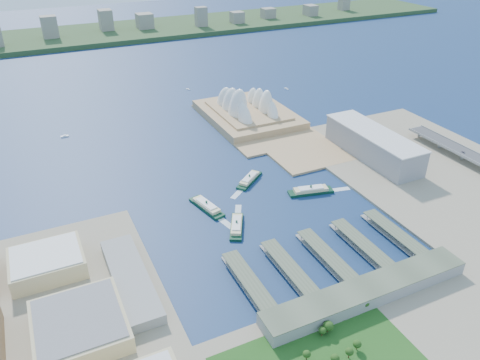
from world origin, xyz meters
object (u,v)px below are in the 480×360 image
ferry_a (207,205)px  ferry_b (249,178)px  toaster_building (373,144)px  opera_house (248,100)px  ferry_c (237,224)px  ferry_d (311,189)px  car_c (463,152)px

ferry_a → ferry_b: size_ratio=1.08×
ferry_a → toaster_building: bearing=-8.3°
opera_house → ferry_c: opera_house is taller
ferry_c → ferry_d: 113.96m
ferry_b → ferry_c: ferry_b is taller
ferry_a → ferry_b: 79.80m
ferry_d → ferry_b: bearing=56.2°
ferry_a → car_c: car_c is taller
opera_house → ferry_a: size_ratio=3.37×
toaster_building → ferry_c: size_ratio=3.16×
ferry_b → ferry_c: size_ratio=1.01×
car_c → toaster_building: bearing=148.1°
toaster_building → ferry_c: 246.89m
ferry_a → ferry_c: ferry_a is taller
ferry_b → ferry_d: (53.99, -56.65, 0.46)m
car_c → ferry_d: bearing=174.9°
opera_house → ferry_b: (-89.60, -186.02, -27.31)m
toaster_building → ferry_a: bearing=-175.2°
toaster_building → ferry_d: bearing=-161.2°
opera_house → car_c: (191.00, -262.92, -16.42)m
opera_house → ferry_a: (-161.34, -220.98, -26.95)m
toaster_building → ferry_c: bearing=-163.6°
ferry_a → car_c: size_ratio=10.59×
ferry_d → ferry_c: bearing=116.3°
opera_house → ferry_d: opera_house is taller
car_c → opera_house: bearing=126.0°
opera_house → car_c: bearing=-54.0°
ferry_b → toaster_building: bearing=47.6°
ferry_c → ferry_a: bearing=-45.0°
toaster_building → car_c: bearing=-31.9°
ferry_c → ferry_d: ferry_d is taller
opera_house → car_c: 325.39m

